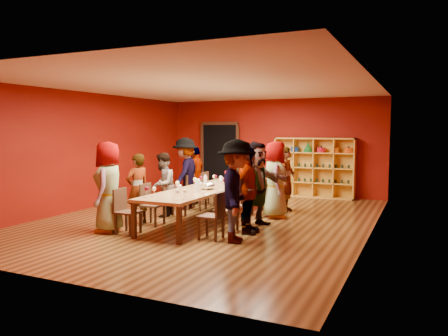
% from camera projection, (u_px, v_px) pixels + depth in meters
% --- Properties ---
extents(room_shell, '(7.10, 9.10, 3.04)m').
position_uv_depth(room_shell, '(209.00, 154.00, 9.81)').
color(room_shell, '#503115').
rests_on(room_shell, ground).
extents(tasting_table, '(1.10, 4.50, 0.75)m').
position_uv_depth(tasting_table, '(209.00, 189.00, 9.88)').
color(tasting_table, '#AB7C47').
rests_on(tasting_table, ground).
extents(doorway, '(1.40, 0.17, 2.30)m').
position_uv_depth(doorway, '(220.00, 157.00, 14.61)').
color(doorway, black).
rests_on(doorway, ground).
extents(shelving_unit, '(2.40, 0.40, 1.80)m').
position_uv_depth(shelving_unit, '(314.00, 165.00, 13.19)').
color(shelving_unit, gold).
rests_on(shelving_unit, ground).
extents(chair_person_left_0, '(0.42, 0.42, 0.89)m').
position_uv_depth(chair_person_left_0, '(125.00, 209.00, 8.56)').
color(chair_person_left_0, '#321C10').
rests_on(chair_person_left_0, ground).
extents(person_left_0, '(0.77, 1.00, 1.81)m').
position_uv_depth(person_left_0, '(109.00, 187.00, 8.68)').
color(person_left_0, '#5880B6').
rests_on(person_left_0, ground).
extents(chair_person_left_1, '(0.42, 0.42, 0.89)m').
position_uv_depth(chair_person_left_1, '(150.00, 202.00, 9.34)').
color(chair_person_left_1, '#321C10').
rests_on(chair_person_left_1, ground).
extents(person_left_1, '(0.57, 0.66, 1.53)m').
position_uv_depth(person_left_1, '(137.00, 189.00, 9.45)').
color(person_left_1, silver).
rests_on(person_left_1, ground).
extents(chair_person_left_2, '(0.42, 0.42, 0.89)m').
position_uv_depth(chair_person_left_2, '(172.00, 196.00, 10.18)').
color(chair_person_left_2, '#321C10').
rests_on(chair_person_left_2, ground).
extents(person_left_2, '(0.59, 0.81, 1.50)m').
position_uv_depth(person_left_2, '(163.00, 185.00, 10.26)').
color(person_left_2, '#535459').
rests_on(person_left_2, ground).
extents(chair_person_left_3, '(0.42, 0.42, 0.89)m').
position_uv_depth(chair_person_left_3, '(194.00, 190.00, 11.14)').
color(chair_person_left_3, '#321C10').
rests_on(chair_person_left_3, ground).
extents(person_left_3, '(0.70, 1.26, 1.84)m').
position_uv_depth(person_left_3, '(185.00, 173.00, 11.20)').
color(person_left_3, silver).
rests_on(person_left_3, ground).
extents(chair_person_left_4, '(0.42, 0.42, 0.89)m').
position_uv_depth(chair_person_left_4, '(209.00, 187.00, 11.89)').
color(chair_person_left_4, '#321C10').
rests_on(chair_person_left_4, ground).
extents(person_left_4, '(0.49, 0.95, 1.58)m').
position_uv_depth(person_left_4, '(196.00, 175.00, 12.03)').
color(person_left_4, silver).
rests_on(person_left_4, ground).
extents(chair_person_right_0, '(0.42, 0.42, 0.89)m').
position_uv_depth(chair_person_right_0, '(215.00, 213.00, 8.09)').
color(chair_person_right_0, '#321C10').
rests_on(chair_person_right_0, ground).
extents(person_right_0, '(0.81, 1.30, 1.87)m').
position_uv_depth(person_right_0, '(237.00, 191.00, 7.87)').
color(person_right_0, '#CD8A8B').
rests_on(person_right_0, ground).
extents(chair_person_right_1, '(0.42, 0.42, 0.89)m').
position_uv_depth(chair_person_right_1, '(230.00, 207.00, 8.72)').
color(chair_person_right_1, '#321C10').
rests_on(chair_person_right_1, ground).
extents(person_right_1, '(0.52, 1.02, 1.70)m').
position_uv_depth(person_right_1, '(248.00, 191.00, 8.53)').
color(person_right_1, '#C88694').
rests_on(person_right_1, ground).
extents(chair_person_right_2, '(0.42, 0.42, 0.89)m').
position_uv_depth(chair_person_right_2, '(243.00, 202.00, 9.35)').
color(chair_person_right_2, '#321C10').
rests_on(chair_person_right_2, ground).
extents(person_right_2, '(1.02, 1.74, 1.80)m').
position_uv_depth(person_right_2, '(256.00, 184.00, 9.19)').
color(person_right_2, white).
rests_on(person_right_2, ground).
extents(chair_person_right_3, '(0.42, 0.42, 0.89)m').
position_uv_depth(chair_person_right_3, '(260.00, 195.00, 10.29)').
color(chair_person_right_3, '#321C10').
rests_on(chair_person_right_3, ground).
extents(person_right_3, '(0.73, 0.97, 1.78)m').
position_uv_depth(person_right_3, '(275.00, 180.00, 10.10)').
color(person_right_3, '#151D3B').
rests_on(person_right_3, ground).
extents(chair_person_right_4, '(0.42, 0.42, 0.89)m').
position_uv_depth(chair_person_right_4, '(272.00, 191.00, 11.09)').
color(chair_person_right_4, '#321C10').
rests_on(chair_person_right_4, ground).
extents(person_right_4, '(0.44, 0.60, 1.62)m').
position_uv_depth(person_right_4, '(287.00, 179.00, 10.90)').
color(person_right_4, '#597CB8').
rests_on(person_right_4, ground).
extents(wine_glass_0, '(0.08, 0.08, 0.21)m').
position_uv_depth(wine_glass_0, '(180.00, 187.00, 8.62)').
color(wine_glass_0, silver).
rests_on(wine_glass_0, tasting_table).
extents(wine_glass_1, '(0.08, 0.08, 0.21)m').
position_uv_depth(wine_glass_1, '(221.00, 181.00, 9.65)').
color(wine_glass_1, silver).
rests_on(wine_glass_1, tasting_table).
extents(wine_glass_2, '(0.09, 0.09, 0.22)m').
position_uv_depth(wine_glass_2, '(201.00, 185.00, 8.93)').
color(wine_glass_2, silver).
rests_on(wine_glass_2, tasting_table).
extents(wine_glass_3, '(0.07, 0.07, 0.18)m').
position_uv_depth(wine_glass_3, '(216.00, 177.00, 10.78)').
color(wine_glass_3, silver).
rests_on(wine_glass_3, tasting_table).
extents(wine_glass_4, '(0.09, 0.09, 0.22)m').
position_uv_depth(wine_glass_4, '(226.00, 173.00, 11.49)').
color(wine_glass_4, silver).
rests_on(wine_glass_4, tasting_table).
extents(wine_glass_5, '(0.08, 0.08, 0.20)m').
position_uv_depth(wine_glass_5, '(230.00, 173.00, 11.64)').
color(wine_glass_5, silver).
rests_on(wine_glass_5, tasting_table).
extents(wine_glass_6, '(0.08, 0.08, 0.19)m').
position_uv_depth(wine_glass_6, '(235.00, 178.00, 10.37)').
color(wine_glass_6, silver).
rests_on(wine_glass_6, tasting_table).
extents(wine_glass_7, '(0.07, 0.07, 0.18)m').
position_uv_depth(wine_glass_7, '(214.00, 177.00, 10.78)').
color(wine_glass_7, silver).
rests_on(wine_glass_7, tasting_table).
extents(wine_glass_8, '(0.08, 0.08, 0.20)m').
position_uv_depth(wine_glass_8, '(224.00, 181.00, 9.83)').
color(wine_glass_8, silver).
rests_on(wine_glass_8, tasting_table).
extents(wine_glass_9, '(0.09, 0.09, 0.22)m').
position_uv_depth(wine_glass_9, '(198.00, 181.00, 9.57)').
color(wine_glass_9, silver).
rests_on(wine_glass_9, tasting_table).
extents(wine_glass_10, '(0.09, 0.09, 0.21)m').
position_uv_depth(wine_glass_10, '(195.00, 180.00, 9.87)').
color(wine_glass_10, silver).
rests_on(wine_glass_10, tasting_table).
extents(wine_glass_11, '(0.08, 0.08, 0.19)m').
position_uv_depth(wine_glass_11, '(248.00, 174.00, 11.28)').
color(wine_glass_11, silver).
rests_on(wine_glass_11, tasting_table).
extents(wine_glass_12, '(0.08, 0.08, 0.21)m').
position_uv_depth(wine_glass_12, '(205.00, 185.00, 8.96)').
color(wine_glass_12, silver).
rests_on(wine_glass_12, tasting_table).
extents(wine_glass_13, '(0.09, 0.09, 0.22)m').
position_uv_depth(wine_glass_13, '(177.00, 184.00, 9.16)').
color(wine_glass_13, silver).
rests_on(wine_glass_13, tasting_table).
extents(wine_glass_14, '(0.08, 0.08, 0.19)m').
position_uv_depth(wine_glass_14, '(252.00, 173.00, 11.53)').
color(wine_glass_14, silver).
rests_on(wine_glass_14, tasting_table).
extents(wine_glass_15, '(0.09, 0.09, 0.21)m').
position_uv_depth(wine_glass_15, '(221.00, 178.00, 10.23)').
color(wine_glass_15, silver).
rests_on(wine_glass_15, tasting_table).
extents(wine_glass_16, '(0.08, 0.08, 0.19)m').
position_uv_depth(wine_glass_16, '(154.00, 189.00, 8.46)').
color(wine_glass_16, silver).
rests_on(wine_glass_16, tasting_table).
extents(wine_glass_17, '(0.07, 0.07, 0.18)m').
position_uv_depth(wine_glass_17, '(228.00, 176.00, 11.02)').
color(wine_glass_17, silver).
rests_on(wine_glass_17, tasting_table).
extents(wine_glass_18, '(0.08, 0.08, 0.20)m').
position_uv_depth(wine_glass_18, '(177.00, 192.00, 8.02)').
color(wine_glass_18, silver).
rests_on(wine_glass_18, tasting_table).
extents(wine_glass_19, '(0.07, 0.07, 0.18)m').
position_uv_depth(wine_glass_19, '(185.00, 192.00, 8.15)').
color(wine_glass_19, silver).
rests_on(wine_glass_19, tasting_table).
extents(wine_glass_20, '(0.07, 0.07, 0.18)m').
position_uv_depth(wine_glass_20, '(178.00, 184.00, 9.32)').
color(wine_glass_20, silver).
rests_on(wine_glass_20, tasting_table).
extents(wine_glass_21, '(0.07, 0.07, 0.18)m').
position_uv_depth(wine_glass_21, '(236.00, 178.00, 10.56)').
color(wine_glass_21, silver).
rests_on(wine_glass_21, tasting_table).
extents(wine_glass_22, '(0.09, 0.09, 0.22)m').
position_uv_depth(wine_glass_22, '(201.00, 178.00, 10.15)').
color(wine_glass_22, silver).
rests_on(wine_glass_22, tasting_table).
extents(wine_glass_23, '(0.09, 0.09, 0.22)m').
position_uv_depth(wine_glass_23, '(147.00, 189.00, 8.29)').
color(wine_glass_23, silver).
rests_on(wine_glass_23, tasting_table).
extents(spittoon_bowl, '(0.32, 0.32, 0.18)m').
position_uv_depth(spittoon_bowl, '(208.00, 186.00, 9.46)').
color(spittoon_bowl, silver).
rests_on(spittoon_bowl, tasting_table).
extents(carafe_a, '(0.11, 0.11, 0.24)m').
position_uv_depth(carafe_a, '(205.00, 180.00, 10.25)').
color(carafe_a, silver).
rests_on(carafe_a, tasting_table).
extents(carafe_b, '(0.12, 0.12, 0.24)m').
position_uv_depth(carafe_b, '(197.00, 187.00, 9.07)').
color(carafe_b, silver).
rests_on(carafe_b, tasting_table).
extents(wine_bottle, '(0.07, 0.07, 0.29)m').
position_uv_depth(wine_bottle, '(237.00, 176.00, 11.25)').
color(wine_bottle, '#14391A').
rests_on(wine_bottle, tasting_table).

